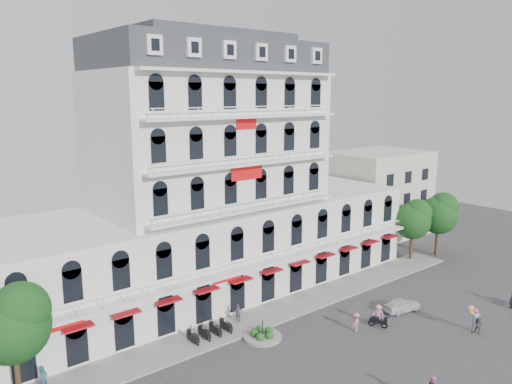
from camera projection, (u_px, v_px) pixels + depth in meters
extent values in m
plane|color=#38383A|center=(341.00, 355.00, 38.78)|extent=(120.00, 120.00, 0.00)
cube|color=gray|center=(267.00, 315.00, 45.62)|extent=(53.00, 4.00, 0.16)
cube|color=silver|center=(211.00, 246.00, 51.62)|extent=(45.00, 14.00, 9.00)
cube|color=silver|center=(209.00, 140.00, 49.50)|extent=(22.00, 12.00, 13.00)
cube|color=#2D3035|center=(207.00, 57.00, 47.96)|extent=(21.56, 11.76, 3.00)
cube|color=#2D3035|center=(207.00, 36.00, 47.59)|extent=(15.84, 8.64, 0.80)
cube|color=maroon|center=(256.00, 275.00, 46.10)|extent=(40.50, 1.00, 0.15)
cube|color=#B50B0E|center=(247.00, 172.00, 45.32)|extent=(3.50, 0.10, 1.40)
cube|color=beige|center=(377.00, 193.00, 71.42)|extent=(14.00, 10.00, 12.00)
cylinder|color=gray|center=(262.00, 337.00, 41.47)|extent=(3.20, 3.20, 0.24)
cylinder|color=black|center=(262.00, 328.00, 41.32)|extent=(0.08, 0.08, 1.40)
sphere|color=#20531B|center=(269.00, 331.00, 41.84)|extent=(0.70, 0.70, 0.70)
sphere|color=#20531B|center=(259.00, 330.00, 42.05)|extent=(0.70, 0.70, 0.70)
sphere|color=#20531B|center=(254.00, 333.00, 41.38)|extent=(0.70, 0.70, 0.70)
sphere|color=#20531B|center=(260.00, 337.00, 40.74)|extent=(0.70, 0.70, 0.70)
sphere|color=#20531B|center=(270.00, 335.00, 41.02)|extent=(0.70, 0.70, 0.70)
cylinder|color=#382314|center=(18.00, 375.00, 32.66)|extent=(0.36, 0.36, 3.74)
sphere|color=#113715|center=(13.00, 327.00, 32.00)|extent=(4.76, 4.76, 4.76)
sphere|color=#113715|center=(21.00, 310.00, 31.87)|extent=(3.74, 3.74, 3.74)
sphere|color=#113715|center=(4.00, 317.00, 31.85)|extent=(3.40, 3.40, 3.40)
cylinder|color=#382314|center=(411.00, 246.00, 60.91)|extent=(0.36, 0.36, 3.43)
sphere|color=#113715|center=(413.00, 221.00, 60.31)|extent=(4.37, 4.37, 4.37)
sphere|color=#113715|center=(418.00, 213.00, 60.20)|extent=(3.43, 3.43, 3.43)
sphere|color=#113715|center=(409.00, 216.00, 60.17)|extent=(3.12, 3.12, 3.12)
cylinder|color=#382314|center=(437.00, 241.00, 62.61)|extent=(0.36, 0.36, 3.65)
sphere|color=#113715|center=(438.00, 215.00, 61.97)|extent=(4.65, 4.65, 4.65)
sphere|color=#113715|center=(443.00, 207.00, 61.84)|extent=(3.65, 3.65, 3.65)
sphere|color=#113715|center=(435.00, 210.00, 61.82)|extent=(3.32, 3.32, 3.32)
imported|color=silver|center=(402.00, 305.00, 46.52)|extent=(4.02, 2.27, 1.29)
torus|color=black|center=(512.00, 305.00, 47.26)|extent=(0.61, 0.29, 0.60)
cube|color=black|center=(378.00, 321.00, 43.37)|extent=(1.00, 1.49, 0.35)
torus|color=black|center=(384.00, 325.00, 43.21)|extent=(0.38, 0.59, 0.60)
torus|color=black|center=(371.00, 323.00, 43.64)|extent=(0.38, 0.59, 0.60)
imported|color=pink|center=(378.00, 314.00, 43.23)|extent=(1.02, 1.21, 1.63)
imported|color=#5B5C63|center=(238.00, 314.00, 44.05)|extent=(1.09, 0.55, 1.78)
imported|color=#B96281|center=(356.00, 322.00, 42.52)|extent=(1.23, 0.91, 1.70)
imported|color=navy|center=(43.00, 379.00, 33.79)|extent=(0.83, 0.82, 1.94)
imported|color=#4D4D53|center=(478.00, 325.00, 42.11)|extent=(0.67, 0.83, 1.62)
cylinder|color=black|center=(473.00, 323.00, 42.05)|extent=(0.04, 0.04, 2.00)
sphere|color=#E54C99|center=(476.00, 311.00, 42.08)|extent=(0.44, 0.44, 0.44)
sphere|color=yellow|center=(471.00, 308.00, 42.16)|extent=(0.44, 0.44, 0.44)
sphere|color=#994CD8|center=(469.00, 309.00, 41.94)|extent=(0.44, 0.44, 0.44)
sphere|color=orange|center=(472.00, 313.00, 41.63)|extent=(0.44, 0.44, 0.44)
sphere|color=#4CB2E5|center=(476.00, 316.00, 41.56)|extent=(0.44, 0.44, 0.44)
sphere|color=#D8334C|center=(478.00, 315.00, 41.79)|extent=(0.44, 0.44, 0.44)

